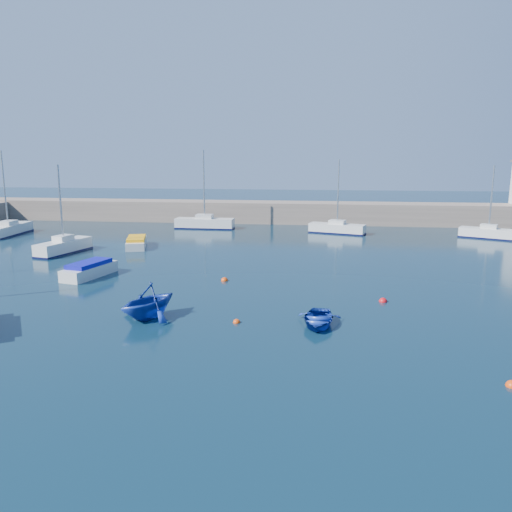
# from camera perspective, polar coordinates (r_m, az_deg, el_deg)

# --- Properties ---
(ground) EXTENTS (220.00, 220.00, 0.00)m
(ground) POSITION_cam_1_polar(r_m,az_deg,el_deg) (19.32, 0.67, -14.14)
(ground) COLOR #0C2536
(ground) RESTS_ON ground
(back_wall) EXTENTS (96.00, 4.50, 2.60)m
(back_wall) POSITION_cam_1_polar(r_m,az_deg,el_deg) (63.74, 5.62, 4.96)
(back_wall) COLOR gray
(back_wall) RESTS_ON ground
(sailboat_3) EXTENTS (2.83, 5.89, 7.63)m
(sailboat_3) POSITION_cam_1_polar(r_m,az_deg,el_deg) (46.61, -21.11, 1.07)
(sailboat_3) COLOR silver
(sailboat_3) RESTS_ON ground
(sailboat_4) EXTENTS (2.30, 6.89, 8.90)m
(sailboat_4) POSITION_cam_1_polar(r_m,az_deg,el_deg) (59.80, -26.44, 2.74)
(sailboat_4) COLOR silver
(sailboat_4) RESTS_ON ground
(sailboat_5) EXTENTS (6.85, 2.04, 9.01)m
(sailboat_5) POSITION_cam_1_polar(r_m,az_deg,el_deg) (58.79, -5.89, 3.79)
(sailboat_5) COLOR silver
(sailboat_5) RESTS_ON ground
(sailboat_6) EXTENTS (6.28, 3.46, 8.01)m
(sailboat_6) POSITION_cam_1_polar(r_m,az_deg,el_deg) (55.46, 9.24, 3.17)
(sailboat_6) COLOR silver
(sailboat_6) RESTS_ON ground
(sailboat_7) EXTENTS (5.69, 3.80, 7.43)m
(sailboat_7) POSITION_cam_1_polar(r_m,az_deg,el_deg) (56.59, 25.02, 2.41)
(sailboat_7) COLOR silver
(sailboat_7) RESTS_ON ground
(motorboat_1) EXTENTS (2.53, 4.67, 1.09)m
(motorboat_1) POSITION_cam_1_polar(r_m,az_deg,el_deg) (36.86, -18.50, -1.48)
(motorboat_1) COLOR silver
(motorboat_1) RESTS_ON ground
(motorboat_2) EXTENTS (2.94, 4.97, 0.97)m
(motorboat_2) POSITION_cam_1_polar(r_m,az_deg,el_deg) (47.68, -13.50, 1.53)
(motorboat_2) COLOR silver
(motorboat_2) RESTS_ON ground
(dinghy_center) EXTENTS (2.48, 3.30, 0.65)m
(dinghy_center) POSITION_cam_1_polar(r_m,az_deg,el_deg) (25.28, 7.09, -7.17)
(dinghy_center) COLOR #16339B
(dinghy_center) RESTS_ON ground
(dinghy_left) EXTENTS (4.35, 4.55, 1.86)m
(dinghy_left) POSITION_cam_1_polar(r_m,az_deg,el_deg) (26.62, -12.24, -5.03)
(dinghy_left) COLOR #16339B
(dinghy_left) RESTS_ON ground
(buoy_0) EXTENTS (0.38, 0.38, 0.38)m
(buoy_0) POSITION_cam_1_polar(r_m,az_deg,el_deg) (25.60, -2.23, -7.62)
(buoy_0) COLOR #D83F0B
(buoy_0) RESTS_ON ground
(buoy_1) EXTENTS (0.48, 0.48, 0.48)m
(buoy_1) POSITION_cam_1_polar(r_m,az_deg,el_deg) (30.04, 14.31, -5.09)
(buoy_1) COLOR red
(buoy_1) RESTS_ON ground
(buoy_3) EXTENTS (0.49, 0.49, 0.49)m
(buoy_3) POSITION_cam_1_polar(r_m,az_deg,el_deg) (33.98, -3.62, -2.84)
(buoy_3) COLOR #D83F0B
(buoy_3) RESTS_ON ground
(buoy_5) EXTENTS (0.47, 0.47, 0.47)m
(buoy_5) POSITION_cam_1_polar(r_m,az_deg,el_deg) (21.16, 27.21, -13.11)
(buoy_5) COLOR #D83F0B
(buoy_5) RESTS_ON ground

